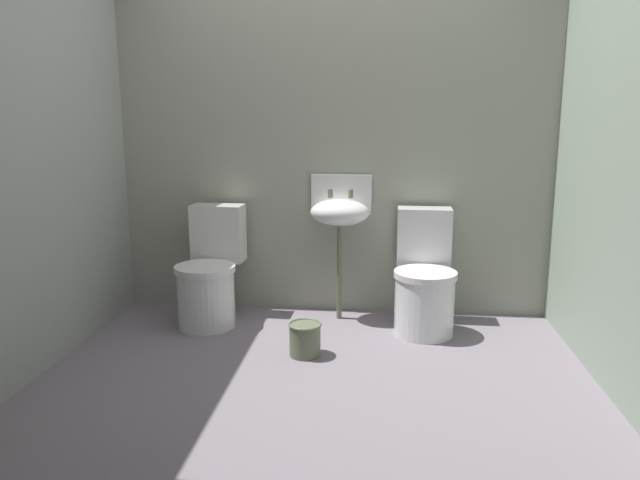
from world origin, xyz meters
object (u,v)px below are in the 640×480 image
(toilet_right, at_px, (424,282))
(bucket, at_px, (305,338))
(toilet_left, at_px, (210,276))
(sink, at_px, (340,211))

(toilet_right, xyz_separation_m, bucket, (-0.72, -0.52, -0.22))
(toilet_left, relative_size, toilet_right, 1.00)
(toilet_left, xyz_separation_m, toilet_right, (1.44, -0.00, 0.00))
(sink, height_order, bucket, sink)
(sink, relative_size, bucket, 4.94)
(toilet_right, xyz_separation_m, sink, (-0.57, 0.19, 0.43))
(sink, bearing_deg, toilet_left, -167.78)
(toilet_left, relative_size, sink, 0.79)
(toilet_left, height_order, bucket, toilet_left)
(sink, xyz_separation_m, bucket, (-0.15, -0.70, -0.65))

